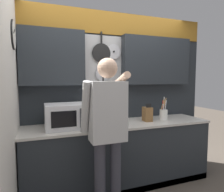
# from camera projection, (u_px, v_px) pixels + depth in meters

# --- Properties ---
(ground_plane) EXTENTS (14.00, 14.00, 0.00)m
(ground_plane) POSITION_uv_depth(u_px,v_px,m) (120.00, 184.00, 2.88)
(ground_plane) COLOR brown
(base_cabinet_counter) EXTENTS (2.63, 0.65, 0.89)m
(base_cabinet_counter) POSITION_uv_depth(u_px,v_px,m) (120.00, 154.00, 2.84)
(base_cabinet_counter) COLOR #23282D
(base_cabinet_counter) RESTS_ON ground_plane
(back_wall_unit) EXTENTS (3.20, 0.20, 2.50)m
(back_wall_unit) POSITION_uv_depth(u_px,v_px,m) (114.00, 79.00, 3.02)
(back_wall_unit) COLOR #23282D
(back_wall_unit) RESTS_ON ground_plane
(side_wall) EXTENTS (0.07, 1.60, 2.50)m
(side_wall) POSITION_uv_depth(u_px,v_px,m) (10.00, 104.00, 1.95)
(side_wall) COLOR silver
(side_wall) RESTS_ON ground_plane
(microwave) EXTENTS (0.53, 0.41, 0.31)m
(microwave) POSITION_uv_depth(u_px,v_px,m) (67.00, 116.00, 2.52)
(microwave) COLOR silver
(microwave) RESTS_ON base_cabinet_counter
(knife_block) EXTENTS (0.12, 0.16, 0.27)m
(knife_block) POSITION_uv_depth(u_px,v_px,m) (147.00, 114.00, 2.93)
(knife_block) COLOR brown
(knife_block) RESTS_ON base_cabinet_counter
(utensil_crock) EXTENTS (0.12, 0.12, 0.35)m
(utensil_crock) POSITION_uv_depth(u_px,v_px,m) (163.00, 114.00, 3.03)
(utensil_crock) COLOR white
(utensil_crock) RESTS_ON base_cabinet_counter
(person) EXTENTS (0.54, 0.66, 1.73)m
(person) POSITION_uv_depth(u_px,v_px,m) (107.00, 123.00, 2.14)
(person) COLOR #383842
(person) RESTS_ON ground_plane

